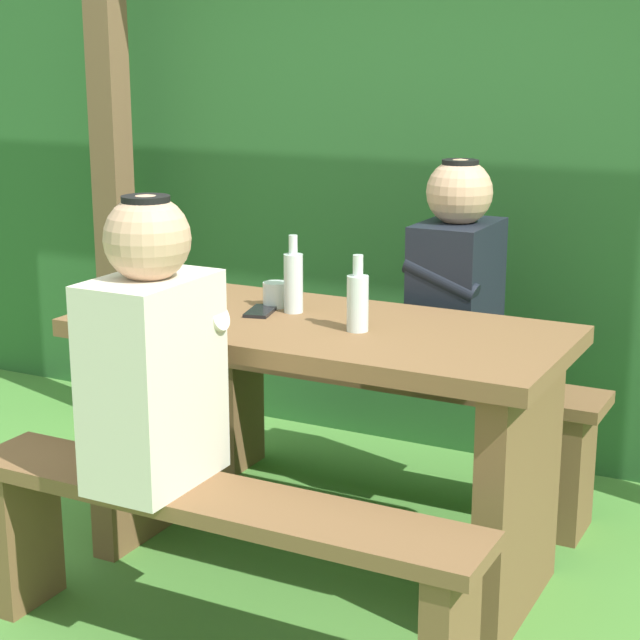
% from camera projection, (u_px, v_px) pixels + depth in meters
% --- Properties ---
extents(ground_plane, '(12.00, 12.00, 0.00)m').
position_uv_depth(ground_plane, '(320.00, 565.00, 3.19)').
color(ground_plane, '#4C8937').
extents(hedge_backdrop, '(6.40, 1.06, 2.05)m').
position_uv_depth(hedge_backdrop, '(501.00, 171.00, 4.32)').
color(hedge_backdrop, '#2B612C').
rests_on(hedge_backdrop, ground_plane).
extents(pergola_post_left, '(0.12, 0.12, 1.94)m').
position_uv_depth(pergola_post_left, '(113.00, 188.00, 4.24)').
color(pergola_post_left, brown).
rests_on(pergola_post_left, ground_plane).
extents(picnic_table, '(1.40, 0.64, 0.75)m').
position_uv_depth(picnic_table, '(320.00, 404.00, 3.06)').
color(picnic_table, brown).
rests_on(picnic_table, ground_plane).
extents(bench_near, '(1.40, 0.24, 0.46)m').
position_uv_depth(bench_near, '(215.00, 541.00, 2.62)').
color(bench_near, brown).
rests_on(bench_near, ground_plane).
extents(bench_far, '(1.40, 0.24, 0.46)m').
position_uv_depth(bench_far, '(397.00, 408.00, 3.60)').
color(bench_far, brown).
rests_on(bench_far, ground_plane).
extents(person_white_shirt, '(0.25, 0.35, 0.72)m').
position_uv_depth(person_white_shirt, '(153.00, 353.00, 2.58)').
color(person_white_shirt, silver).
rests_on(person_white_shirt, bench_near).
extents(person_black_coat, '(0.25, 0.35, 0.72)m').
position_uv_depth(person_black_coat, '(456.00, 281.00, 3.39)').
color(person_black_coat, black).
rests_on(person_black_coat, bench_far).
extents(drinking_glass, '(0.08, 0.08, 0.08)m').
position_uv_depth(drinking_glass, '(275.00, 295.00, 3.17)').
color(drinking_glass, silver).
rests_on(drinking_glass, picnic_table).
extents(bottle_left, '(0.06, 0.06, 0.21)m').
position_uv_depth(bottle_left, '(358.00, 301.00, 2.89)').
color(bottle_left, silver).
rests_on(bottle_left, picnic_table).
extents(bottle_right, '(0.06, 0.06, 0.23)m').
position_uv_depth(bottle_right, '(293.00, 281.00, 3.10)').
color(bottle_right, silver).
rests_on(bottle_right, picnic_table).
extents(cell_phone, '(0.10, 0.15, 0.01)m').
position_uv_depth(cell_phone, '(261.00, 311.00, 3.11)').
color(cell_phone, black).
rests_on(cell_phone, picnic_table).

